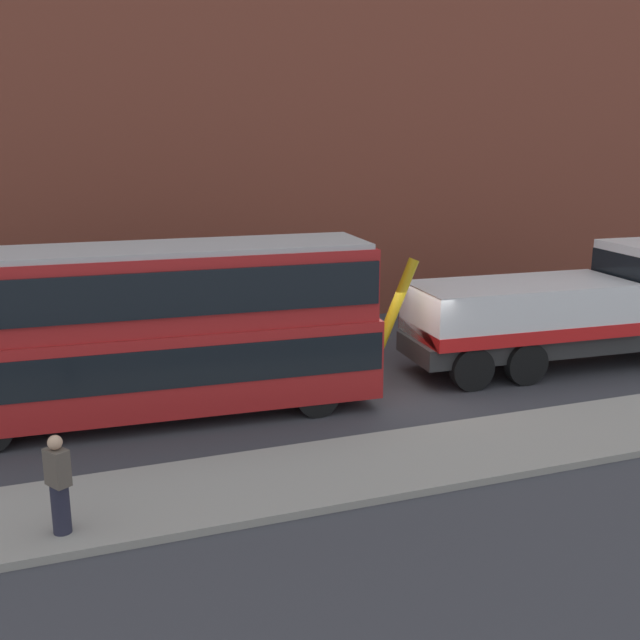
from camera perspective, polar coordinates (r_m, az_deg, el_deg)
The scene contains 6 objects.
ground_plane at distance 19.98m, azimuth 5.42°, elevation -5.26°, with size 120.00×120.00×0.00m, color #38383D.
near_kerb at distance 16.53m, azimuth 11.77°, elevation -9.45°, with size 60.00×2.80×0.15m, color gray.
building_facade at distance 26.76m, azimuth -2.31°, elevation 17.22°, with size 60.00×1.50×16.00m.
recovery_tow_truck at distance 22.68m, azimuth 18.62°, elevation 1.02°, with size 10.21×3.13×3.67m.
double_decker_bus at distance 17.84m, azimuth -13.31°, elevation -0.45°, with size 11.15×3.16×4.06m.
pedestrian_onlooker at distance 13.29m, azimuth -19.03°, elevation -11.69°, with size 0.43×0.48×1.71m.
Camera 1 is at (-8.23, -16.98, 6.58)m, focal length 42.60 mm.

